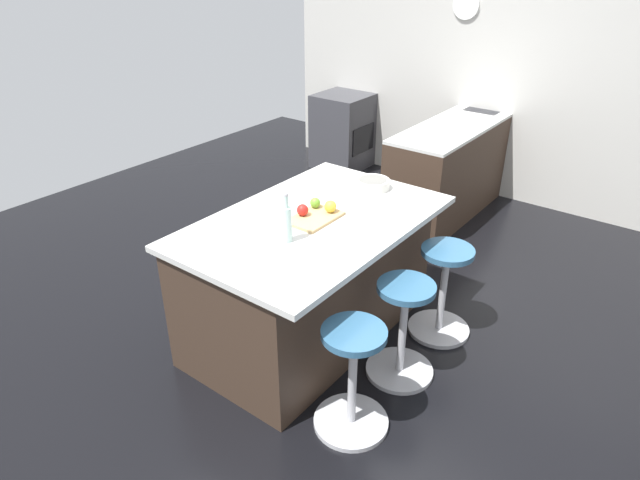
# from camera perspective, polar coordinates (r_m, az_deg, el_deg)

# --- Properties ---
(ground_plane) EXTENTS (7.60, 7.60, 0.00)m
(ground_plane) POSITION_cam_1_polar(r_m,az_deg,el_deg) (4.34, 1.35, -7.01)
(ground_plane) COLOR black
(interior_partition_left) EXTENTS (0.15, 5.12, 2.66)m
(interior_partition_left) POSITION_cam_1_polar(r_m,az_deg,el_deg) (6.27, 18.12, 16.11)
(interior_partition_left) COLOR beige
(interior_partition_left) RESTS_ON ground_plane
(sink_cabinet) EXTENTS (2.57, 0.60, 1.20)m
(sink_cabinet) POSITION_cam_1_polar(r_m,az_deg,el_deg) (6.22, 14.86, 8.16)
(sink_cabinet) COLOR #38281E
(sink_cabinet) RESTS_ON ground_plane
(oven_range) EXTENTS (0.60, 0.61, 0.89)m
(oven_range) POSITION_cam_1_polar(r_m,az_deg,el_deg) (6.97, 2.33, 11.03)
(oven_range) COLOR #38383D
(oven_range) RESTS_ON ground_plane
(kitchen_island) EXTENTS (1.78, 1.15, 0.91)m
(kitchen_island) POSITION_cam_1_polar(r_m,az_deg,el_deg) (3.87, -1.15, -3.67)
(kitchen_island) COLOR #38281E
(kitchen_island) RESTS_ON ground_plane
(stool_by_window) EXTENTS (0.44, 0.44, 0.68)m
(stool_by_window) POSITION_cam_1_polar(r_m,az_deg,el_deg) (4.03, 12.39, -5.35)
(stool_by_window) COLOR #B7B7BC
(stool_by_window) RESTS_ON ground_plane
(stool_middle) EXTENTS (0.44, 0.44, 0.68)m
(stool_middle) POSITION_cam_1_polar(r_m,az_deg,el_deg) (3.61, 8.41, -9.35)
(stool_middle) COLOR #B7B7BC
(stool_middle) RESTS_ON ground_plane
(stool_near_camera) EXTENTS (0.44, 0.44, 0.68)m
(stool_near_camera) POSITION_cam_1_polar(r_m,az_deg,el_deg) (3.24, 3.31, -14.25)
(stool_near_camera) COLOR #B7B7BC
(stool_near_camera) RESTS_ON ground_plane
(cutting_board) EXTENTS (0.36, 0.24, 0.02)m
(cutting_board) POSITION_cam_1_polar(r_m,az_deg,el_deg) (3.62, -0.56, 2.28)
(cutting_board) COLOR tan
(cutting_board) RESTS_ON kitchen_island
(apple_yellow) EXTENTS (0.08, 0.08, 0.08)m
(apple_yellow) POSITION_cam_1_polar(r_m,az_deg,el_deg) (3.66, 1.07, 3.44)
(apple_yellow) COLOR gold
(apple_yellow) RESTS_ON cutting_board
(apple_green) EXTENTS (0.07, 0.07, 0.07)m
(apple_green) POSITION_cam_1_polar(r_m,az_deg,el_deg) (3.73, -0.50, 3.82)
(apple_green) COLOR #609E2D
(apple_green) RESTS_ON cutting_board
(apple_red) EXTENTS (0.08, 0.08, 0.08)m
(apple_red) POSITION_cam_1_polar(r_m,az_deg,el_deg) (3.62, -1.79, 3.08)
(apple_red) COLOR red
(apple_red) RESTS_ON cutting_board
(water_bottle) EXTENTS (0.06, 0.06, 0.31)m
(water_bottle) POSITION_cam_1_polar(r_m,az_deg,el_deg) (3.31, -3.41, 1.77)
(water_bottle) COLOR silver
(water_bottle) RESTS_ON kitchen_island
(fruit_bowl) EXTENTS (0.25, 0.25, 0.07)m
(fruit_bowl) POSITION_cam_1_polar(r_m,az_deg,el_deg) (4.09, 5.39, 5.76)
(fruit_bowl) COLOR silver
(fruit_bowl) RESTS_ON kitchen_island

